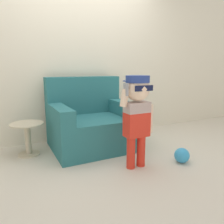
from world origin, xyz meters
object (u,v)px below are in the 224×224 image
toy_ball (182,155)px  armchair (91,123)px  side_table (28,136)px  person_child (137,108)px

toy_ball → armchair: bearing=126.8°
armchair → side_table: size_ratio=2.61×
side_table → toy_ball: side_table is taller
armchair → toy_ball: size_ratio=6.20×
side_table → toy_ball: 1.93m
armchair → toy_ball: bearing=-53.2°
person_child → toy_ball: person_child is taller
armchair → side_table: armchair is taller
person_child → toy_ball: (0.55, -0.15, -0.60)m
armchair → toy_ball: (0.76, -1.01, -0.26)m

